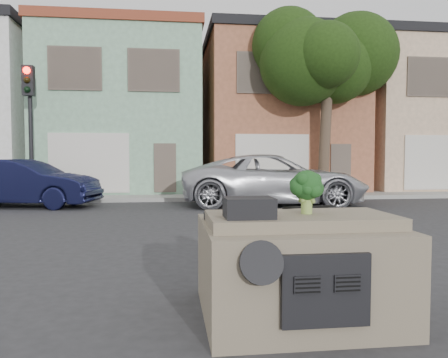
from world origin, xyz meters
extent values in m
plane|color=#303033|center=(0.00, 0.00, 0.00)|extent=(120.00, 120.00, 0.00)
cube|color=gray|center=(0.00, 10.50, 0.07)|extent=(40.00, 3.00, 0.15)
cube|color=#83B08F|center=(-3.50, 14.50, 3.77)|extent=(7.20, 8.20, 7.55)
cube|color=#A05D40|center=(4.00, 14.50, 3.77)|extent=(7.20, 8.20, 7.55)
cube|color=#D3AF8D|center=(11.50, 14.50, 3.77)|extent=(7.20, 8.20, 7.55)
imported|color=black|center=(-6.24, 7.88, 0.00)|extent=(5.15, 2.64, 1.62)
imported|color=silver|center=(2.27, 7.41, 0.00)|extent=(6.67, 3.49, 1.79)
cube|color=black|center=(-6.50, 9.50, 2.55)|extent=(0.40, 0.40, 5.10)
cube|color=#1C340E|center=(5.00, 9.80, 4.25)|extent=(4.40, 4.00, 8.50)
cube|color=#766955|center=(0.00, -3.00, 0.56)|extent=(2.00, 1.80, 1.12)
cube|color=black|center=(-0.58, -3.35, 1.22)|extent=(0.48, 0.38, 0.20)
cube|color=black|center=(0.28, -2.62, 1.13)|extent=(0.69, 0.15, 0.02)
cube|color=#163A15|center=(0.08, -3.13, 1.35)|extent=(0.44, 0.44, 0.47)
camera|label=1|loc=(-1.35, -7.54, 1.72)|focal=35.00mm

